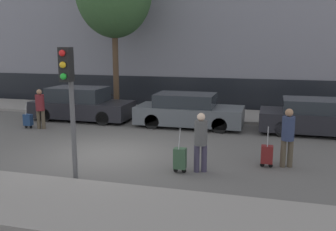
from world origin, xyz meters
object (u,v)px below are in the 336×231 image
Objects in this scene: parked_car_0 at (81,105)px; trolley_center at (180,158)px; pedestrian_left at (40,107)px; parked_car_1 at (188,111)px; trolley_left at (28,120)px; pedestrian_right at (288,134)px; parked_bicycle at (101,100)px; trolley_right at (267,154)px; parked_car_2 at (321,118)px; pedestrian_center at (201,139)px; traffic_light at (69,87)px.

parked_car_0 is 8.17m from trolley_center.
parked_car_1 is at bearing 11.40° from pedestrian_left.
parked_car_0 is 2.48m from trolley_left.
parked_bicycle is at bearing 124.08° from pedestrian_right.
pedestrian_left is at bearing -160.77° from parked_car_1.
parked_car_0 is at bearing 150.59° from trolley_right.
parked_car_2 is 4.90m from trolley_right.
parked_car_0 reaches higher than parked_bicycle.
trolley_left is (-11.23, -2.07, -0.29)m from parked_car_2.
parked_bicycle is (-0.24, 2.56, -0.19)m from parked_car_0.
trolley_right is 10.99m from parked_bicycle.
trolley_right is at bearing -40.51° from parked_bicycle.
traffic_light is at bearing -175.23° from pedestrian_center.
pedestrian_right is (9.32, -2.35, 0.03)m from pedestrian_left.
traffic_light is (-6.51, -6.87, 1.73)m from parked_car_2.
trolley_center is (5.91, -5.64, -0.29)m from parked_car_0.
parked_car_0 is 4.92m from parked_car_1.
pedestrian_left is 0.78m from trolley_left.
traffic_light is at bearing -133.45° from parked_car_2.
trolley_left is (-1.23, -2.13, -0.33)m from parked_car_0.
parked_car_0 reaches higher than parked_car_2.
parked_car_0 is at bearing 59.93° from trolley_left.
pedestrian_center reaches higher than parked_car_0.
traffic_light reaches higher than pedestrian_right.
pedestrian_left is at bearing -169.41° from parked_car_2.
traffic_light is at bearing -151.94° from trolley_center.
trolley_left is at bearing -179.93° from pedestrian_left.
pedestrian_right reaches higher than trolley_left.
pedestrian_left is at bearing 130.56° from traffic_light.
pedestrian_center reaches higher than parked_car_1.
parked_car_1 is 3.76× the size of trolley_right.
pedestrian_right reaches higher than parked_car_0.
traffic_light is at bearing -63.32° from parked_car_0.
parked_car_1 is 3.60× the size of trolley_center.
pedestrian_left is 1.43× the size of trolley_left.
parked_car_1 is 1.32× the size of traffic_light.
parked_bicycle is (-5.16, 2.66, -0.15)m from parked_car_1.
parked_car_2 is at bearing -0.33° from parked_car_0.
pedestrian_right is at bearing 17.85° from trolley_right.
parked_car_2 is 3.95× the size of trolley_right.
parked_car_0 is 10.00m from parked_car_2.
trolley_center is 0.73× the size of pedestrian_right.
parked_car_2 is at bearing -14.37° from parked_bicycle.
traffic_light is (3.48, -6.93, 1.68)m from parked_car_0.
parked_car_2 reaches higher than trolley_left.
parked_bicycle is at bearing 78.05° from trolley_left.
parked_bicycle is at bearing 95.35° from parked_car_0.
trolley_left is 0.34× the size of traffic_light.
trolley_left is 8.35m from pedestrian_center.
trolley_left is 7.02m from traffic_light.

